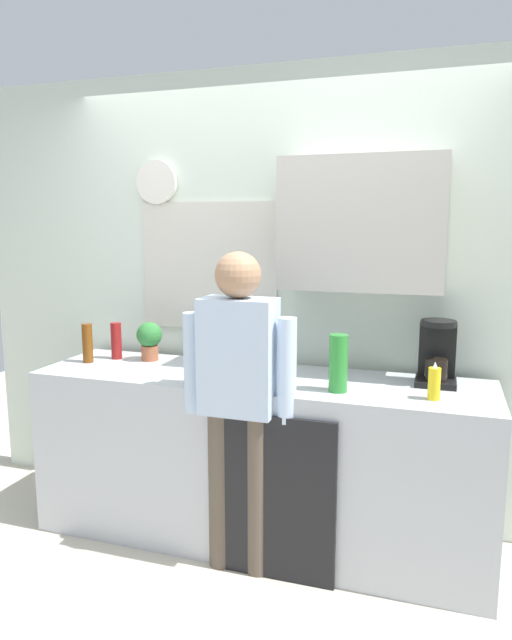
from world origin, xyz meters
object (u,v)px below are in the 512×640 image
at_px(coffee_maker, 437,355).
at_px(dish_soap, 434,383).
at_px(potted_plant, 149,338).
at_px(person_at_sink, 239,387).
at_px(bottle_red_vinegar, 116,341).
at_px(cup_terracotta_mug, 273,375).
at_px(bottle_amber_beer, 87,343).
at_px(bottle_clear_soda, 338,363).

height_order(coffee_maker, dish_soap, coffee_maker).
bearing_deg(dish_soap, potted_plant, 170.12).
distance_m(coffee_maker, person_at_sink, 1.02).
distance_m(bottle_red_vinegar, potted_plant, 0.21).
relative_size(bottle_red_vinegar, dish_soap, 1.22).
xyz_separation_m(coffee_maker, cup_terracotta_mug, (-0.78, -0.28, -0.10)).
bearing_deg(bottle_amber_beer, cup_terracotta_mug, -5.30).
bearing_deg(dish_soap, bottle_clear_soda, -179.00).
bearing_deg(cup_terracotta_mug, bottle_amber_beer, 174.70).
bearing_deg(dish_soap, cup_terracotta_mug, 178.91).
distance_m(bottle_amber_beer, potted_plant, 0.36).
bearing_deg(potted_plant, coffee_maker, 0.29).
xyz_separation_m(potted_plant, person_at_sink, (0.73, -0.45, -0.11)).
xyz_separation_m(coffee_maker, bottle_clear_soda, (-0.45, -0.30, -0.01)).
bearing_deg(bottle_red_vinegar, potted_plant, 6.99).
bearing_deg(bottle_amber_beer, person_at_sink, -15.65).
xyz_separation_m(coffee_maker, dish_soap, (-0.00, -0.29, -0.07)).
xyz_separation_m(bottle_red_vinegar, cup_terracotta_mug, (1.06, -0.24, -0.06)).
bearing_deg(bottle_red_vinegar, dish_soap, -7.98).
bearing_deg(cup_terracotta_mug, potted_plant, 162.44).
bearing_deg(potted_plant, dish_soap, -9.88).
distance_m(cup_terracotta_mug, person_at_sink, 0.22).
relative_size(bottle_clear_soda, dish_soap, 1.56).
distance_m(bottle_amber_beer, person_at_sink, 1.09).
height_order(coffee_maker, cup_terracotta_mug, coffee_maker).
xyz_separation_m(cup_terracotta_mug, potted_plant, (-0.85, 0.27, 0.09)).
height_order(cup_terracotta_mug, person_at_sink, person_at_sink).
height_order(potted_plant, person_at_sink, person_at_sink).
bearing_deg(bottle_amber_beer, bottle_clear_soda, -4.99).
height_order(bottle_amber_beer, cup_terracotta_mug, bottle_amber_beer).
bearing_deg(person_at_sink, coffee_maker, 27.62).
bearing_deg(person_at_sink, cup_terracotta_mug, 57.54).
relative_size(bottle_clear_soda, cup_terracotta_mug, 3.04).
distance_m(coffee_maker, cup_terracotta_mug, 0.83).
relative_size(bottle_red_vinegar, potted_plant, 0.96).
xyz_separation_m(bottle_clear_soda, cup_terracotta_mug, (-0.33, 0.02, -0.09)).
height_order(bottle_clear_soda, cup_terracotta_mug, bottle_clear_soda).
distance_m(bottle_red_vinegar, cup_terracotta_mug, 1.08).
relative_size(dish_soap, person_at_sink, 0.11).
relative_size(bottle_amber_beer, dish_soap, 1.28).
bearing_deg(dish_soap, coffee_maker, 89.13).
distance_m(coffee_maker, potted_plant, 1.63).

